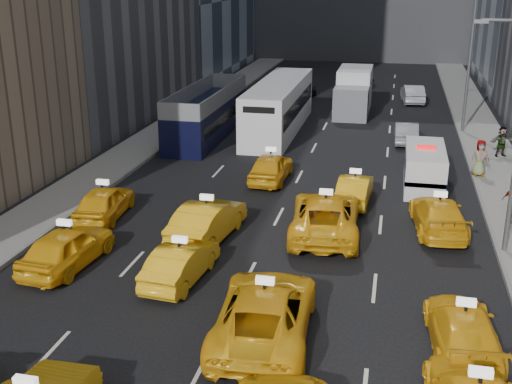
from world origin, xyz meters
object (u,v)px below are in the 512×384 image
(nypd_van, at_px, (424,168))
(box_truck, at_px, (354,92))
(double_decker, at_px, (207,113))
(city_bus, at_px, (279,107))

(nypd_van, relative_size, box_truck, 0.71)
(nypd_van, height_order, double_decker, double_decker)
(nypd_van, bearing_deg, box_truck, 98.78)
(nypd_van, relative_size, double_decker, 0.46)
(city_bus, bearing_deg, box_truck, 58.81)
(double_decker, bearing_deg, city_bus, 33.28)
(nypd_van, height_order, box_truck, box_truck)
(double_decker, height_order, city_bus, city_bus)
(city_bus, distance_m, box_truck, 8.34)
(double_decker, bearing_deg, nypd_van, -27.24)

